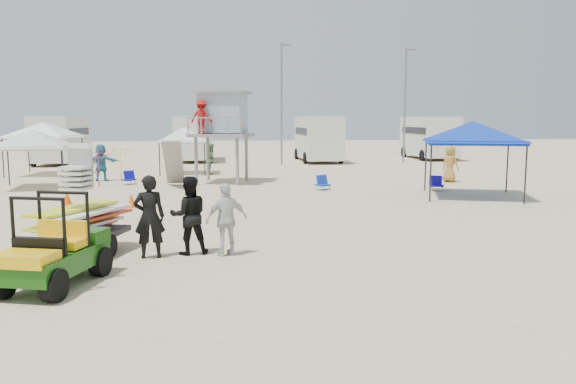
{
  "coord_description": "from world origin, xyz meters",
  "views": [
    {
      "loc": [
        -1.15,
        -10.49,
        3.07
      ],
      "look_at": [
        0.5,
        3.0,
        1.3
      ],
      "focal_mm": 35.0,
      "sensor_mm": 36.0,
      "label": 1
    }
  ],
  "objects": [
    {
      "name": "rv_far_left",
      "position": [
        -12.0,
        29.99,
        1.8
      ],
      "size": [
        2.64,
        6.8,
        3.25
      ],
      "color": "silver",
      "rests_on": "ground"
    },
    {
      "name": "beach_chair_b",
      "position": [
        3.3,
        13.49,
        0.31
      ],
      "size": [
        0.71,
        0.78,
        0.64
      ],
      "color": "#0F31A7",
      "rests_on": "ground"
    },
    {
      "name": "utility_cart",
      "position": [
        -4.23,
        -0.02,
        0.79
      ],
      "size": [
        1.69,
        2.45,
        1.7
      ],
      "color": "#134A0B",
      "rests_on": "ground"
    },
    {
      "name": "light_pole_left",
      "position": [
        3.0,
        27.0,
        4.0
      ],
      "size": [
        0.14,
        0.14,
        8.0
      ],
      "primitive_type": "cylinder",
      "color": "slate",
      "rests_on": "ground"
    },
    {
      "name": "man_left",
      "position": [
        -2.71,
        2.01,
        0.93
      ],
      "size": [
        0.73,
        0.53,
        1.86
      ],
      "primitive_type": "imported",
      "rotation": [
        0.0,
        0.0,
        3.28
      ],
      "color": "black",
      "rests_on": "ground"
    },
    {
      "name": "canopy_white_a",
      "position": [
        -9.38,
        15.66,
        2.48
      ],
      "size": [
        3.25,
        3.25,
        3.02
      ],
      "color": "black",
      "rests_on": "ground"
    },
    {
      "name": "surf_trailer",
      "position": [
        -4.23,
        2.31,
        0.91
      ],
      "size": [
        1.87,
        2.67,
        2.23
      ],
      "color": "black",
      "rests_on": "ground"
    },
    {
      "name": "umbrella_a",
      "position": [
        -6.67,
        16.02,
        0.82
      ],
      "size": [
        2.12,
        2.15,
        1.64
      ],
      "primitive_type": "imported",
      "rotation": [
        0.0,
        0.0,
        0.2
      ],
      "color": "red",
      "rests_on": "ground"
    },
    {
      "name": "man_right",
      "position": [
        -1.01,
        2.01,
        0.83
      ],
      "size": [
        1.05,
        0.71,
        1.66
      ],
      "primitive_type": "imported",
      "rotation": [
        0.0,
        0.0,
        3.49
      ],
      "color": "silver",
      "rests_on": "ground"
    },
    {
      "name": "lifeguard_tower",
      "position": [
        -1.11,
        16.8,
        3.2
      ],
      "size": [
        3.29,
        3.29,
        4.29
      ],
      "color": "gray",
      "rests_on": "ground"
    },
    {
      "name": "canopy_blue",
      "position": [
        8.74,
        10.58,
        2.84
      ],
      "size": [
        4.39,
        4.39,
        3.39
      ],
      "color": "black",
      "rests_on": "ground"
    },
    {
      "name": "ground",
      "position": [
        0.0,
        0.0,
        0.0
      ],
      "size": [
        140.0,
        140.0,
        0.0
      ],
      "primitive_type": "plane",
      "color": "beige",
      "rests_on": "ground"
    },
    {
      "name": "light_pole_right",
      "position": [
        12.0,
        28.5,
        4.0
      ],
      "size": [
        0.14,
        0.14,
        8.0
      ],
      "primitive_type": "cylinder",
      "color": "slate",
      "rests_on": "ground"
    },
    {
      "name": "beach_chair_c",
      "position": [
        8.15,
        12.64,
        0.31
      ],
      "size": [
        0.7,
        0.77,
        0.64
      ],
      "color": "#170E9A",
      "rests_on": "ground"
    },
    {
      "name": "cone_far",
      "position": [
        -4.23,
        9.36,
        0.25
      ],
      "size": [
        0.34,
        0.34,
        0.5
      ],
      "primitive_type": "cone",
      "color": "#D65906",
      "rests_on": "ground"
    },
    {
      "name": "man_mid",
      "position": [
        -1.86,
        2.26,
        0.9
      ],
      "size": [
        0.98,
        0.82,
        1.79
      ],
      "primitive_type": "imported",
      "rotation": [
        0.0,
        0.0,
        3.32
      ],
      "color": "black",
      "rests_on": "ground"
    },
    {
      "name": "distant_beachgoers",
      "position": [
        -1.35,
        18.36,
        0.9
      ],
      "size": [
        18.42,
        6.2,
        1.85
      ],
      "color": "teal",
      "rests_on": "ground"
    },
    {
      "name": "rv_far_right",
      "position": [
        15.0,
        31.49,
        1.8
      ],
      "size": [
        2.64,
        6.6,
        3.25
      ],
      "color": "silver",
      "rests_on": "ground"
    },
    {
      "name": "cone_near",
      "position": [
        -6.62,
        10.28,
        0.25
      ],
      "size": [
        0.34,
        0.34,
        0.5
      ],
      "primitive_type": "cone",
      "color": "#F85307",
      "rests_on": "ground"
    },
    {
      "name": "canopy_white_b",
      "position": [
        -10.72,
        21.81,
        2.76
      ],
      "size": [
        3.57,
        3.57,
        3.3
      ],
      "color": "black",
      "rests_on": "ground"
    },
    {
      "name": "rv_mid_left",
      "position": [
        -3.0,
        31.49,
        1.8
      ],
      "size": [
        2.65,
        6.5,
        3.25
      ],
      "color": "silver",
      "rests_on": "ground"
    },
    {
      "name": "canopy_white_c",
      "position": [
        -3.11,
        21.65,
        2.48
      ],
      "size": [
        2.71,
        2.71,
        3.03
      ],
      "color": "black",
      "rests_on": "ground"
    },
    {
      "name": "umbrella_b",
      "position": [
        -6.07,
        18.52,
        0.85
      ],
      "size": [
        2.63,
        2.63,
        1.7
      ],
      "primitive_type": "imported",
      "rotation": [
        0.0,
        0.0,
        0.86
      ],
      "color": "yellow",
      "rests_on": "ground"
    },
    {
      "name": "beach_chair_a",
      "position": [
        -5.43,
        16.7,
        0.31
      ],
      "size": [
        0.74,
        0.85,
        0.64
      ],
      "color": "#0D0F97",
      "rests_on": "ground"
    },
    {
      "name": "rv_mid_right",
      "position": [
        6.0,
        29.99,
        1.8
      ],
      "size": [
        2.64,
        7.0,
        3.25
      ],
      "color": "silver",
      "rests_on": "ground"
    }
  ]
}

